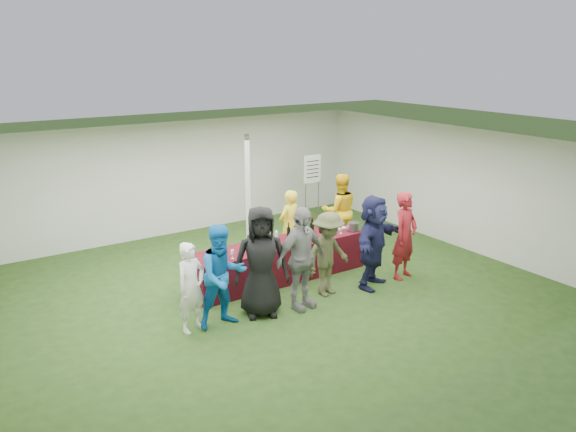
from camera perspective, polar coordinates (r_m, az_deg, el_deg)
ground at (r=10.60m, az=-3.07°, el=-7.38°), size 60.00×60.00×0.00m
tent at (r=11.37m, az=-4.08°, el=1.49°), size 10.00×10.00×10.00m
serving_table at (r=10.88m, az=-0.88°, el=-4.59°), size 3.60×0.80×0.75m
wine_bottles at (r=11.15m, az=1.52°, el=-1.36°), size 0.68×0.14×0.32m
wine_glasses at (r=10.24m, az=-2.73°, el=-3.06°), size 2.81×0.15×0.16m
water_bottle at (r=10.77m, az=-1.19°, el=-2.10°), size 0.07×0.07×0.23m
bar_towel at (r=11.61m, az=5.21°, el=-1.23°), size 0.25×0.18×0.03m
dump_bucket at (r=11.48m, az=6.65°, el=-1.09°), size 0.24×0.24×0.18m
wine_list_sign at (r=14.03m, az=2.49°, el=4.26°), size 0.50×0.03×1.80m
staff_pourer at (r=11.68m, az=0.11°, el=-1.03°), size 0.64×0.51×1.54m
staff_back at (r=12.60m, az=5.28°, el=0.55°), size 1.00×0.90×1.68m
customer_0 at (r=8.96m, az=-9.79°, el=-7.15°), size 0.62×0.50×1.47m
customer_1 at (r=9.00m, az=-6.63°, el=-6.09°), size 0.85×0.67×1.70m
customer_2 at (r=9.28m, az=-2.76°, el=-4.66°), size 1.08×0.90×1.88m
customer_3 at (r=9.52m, az=1.33°, el=-4.35°), size 1.11×0.60×1.80m
customer_4 at (r=10.10m, az=4.10°, el=-3.88°), size 1.10×0.76×1.56m
customer_5 at (r=10.51m, az=8.67°, el=-2.58°), size 1.71×1.19×1.77m
customer_6 at (r=11.04m, az=11.79°, el=-1.96°), size 0.71×0.56×1.72m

